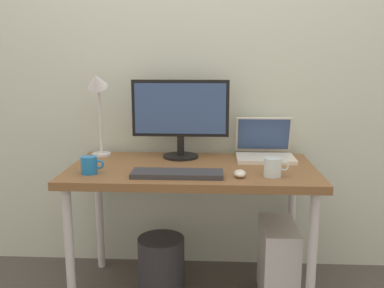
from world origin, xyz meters
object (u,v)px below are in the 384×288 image
object	(u,v)px
desk	(192,179)
wastebasket	(161,263)
keyboard	(177,174)
coffee_mug	(89,165)
monitor	(180,114)
mouse	(240,173)
desk_lamp	(98,95)
glass_cup	(273,167)
computer_tower	(278,262)
laptop	(265,148)

from	to	relation	value
desk	wastebasket	size ratio (longest dim) A/B	4.28
keyboard	wastebasket	bearing A→B (deg)	116.48
coffee_mug	wastebasket	world-z (taller)	coffee_mug
monitor	mouse	xyz separation A→B (m)	(0.31, -0.39, -0.24)
desk_lamp	coffee_mug	xyz separation A→B (m)	(0.05, -0.37, -0.31)
wastebasket	glass_cup	bearing A→B (deg)	-20.07
desk	monitor	distance (m)	0.39
computer_tower	coffee_mug	bearing A→B (deg)	-171.68
keyboard	mouse	xyz separation A→B (m)	(0.30, 0.00, 0.01)
desk	monitor	size ratio (longest dim) A/B	2.36
wastebasket	desk_lamp	bearing A→B (deg)	155.71
keyboard	mouse	bearing A→B (deg)	0.54
monitor	coffee_mug	xyz separation A→B (m)	(-0.42, -0.37, -0.21)
laptop	coffee_mug	xyz separation A→B (m)	(-0.90, -0.39, -0.01)
computer_tower	wastebasket	world-z (taller)	computer_tower
desk	wastebasket	world-z (taller)	desk
keyboard	monitor	bearing A→B (deg)	92.18
desk	glass_cup	bearing A→B (deg)	-23.53
glass_cup	wastebasket	bearing A→B (deg)	159.93
keyboard	mouse	distance (m)	0.30
coffee_mug	computer_tower	size ratio (longest dim) A/B	0.27
keyboard	glass_cup	distance (m)	0.46
computer_tower	mouse	bearing A→B (deg)	-144.10
desk_lamp	keyboard	bearing A→B (deg)	-39.35
desk	coffee_mug	xyz separation A→B (m)	(-0.49, -0.17, 0.11)
mouse	coffee_mug	world-z (taller)	coffee_mug
monitor	mouse	world-z (taller)	monitor
desk	wastebasket	xyz separation A→B (m)	(-0.17, 0.04, -0.50)
desk	laptop	distance (m)	0.47
keyboard	desk	bearing A→B (deg)	72.52
desk_lamp	coffee_mug	world-z (taller)	desk_lamp
computer_tower	desk	bearing A→B (deg)	176.42
laptop	mouse	distance (m)	0.44
laptop	monitor	bearing A→B (deg)	-177.79
desk	laptop	size ratio (longest dim) A/B	4.01
wastebasket	coffee_mug	bearing A→B (deg)	-147.40
desk	coffee_mug	bearing A→B (deg)	-161.16
laptop	desk_lamp	distance (m)	0.99
laptop	mouse	world-z (taller)	laptop
laptop	keyboard	bearing A→B (deg)	-138.31
mouse	glass_cup	size ratio (longest dim) A/B	0.75
computer_tower	wastebasket	xyz separation A→B (m)	(-0.64, 0.06, -0.06)
computer_tower	glass_cup	bearing A→B (deg)	-114.03
coffee_mug	computer_tower	xyz separation A→B (m)	(0.96, 0.14, -0.56)
laptop	desk	bearing A→B (deg)	-151.40
desk_lamp	mouse	bearing A→B (deg)	-26.63
mouse	monitor	bearing A→B (deg)	128.88
coffee_mug	desk_lamp	bearing A→B (deg)	97.23
laptop	keyboard	xyz separation A→B (m)	(-0.46, -0.41, -0.05)
monitor	mouse	distance (m)	0.55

